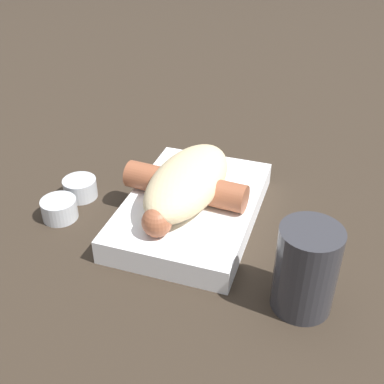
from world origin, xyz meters
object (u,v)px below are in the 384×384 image
object	(u,v)px
sausage	(185,186)
condiment_cup_far	(60,210)
drink_glass	(306,269)
food_tray	(192,209)
bread_roll	(187,182)
condiment_cup_near	(81,188)

from	to	relation	value
sausage	condiment_cup_far	xyz separation A→B (m)	(-0.05, 0.15, -0.04)
condiment_cup_far	drink_glass	size ratio (longest dim) A/B	0.47
food_tray	bread_roll	distance (m)	0.04
food_tray	bread_roll	xyz separation A→B (m)	(-0.00, 0.01, 0.04)
food_tray	drink_glass	world-z (taller)	drink_glass
condiment_cup_near	drink_glass	distance (m)	0.33
bread_roll	sausage	size ratio (longest dim) A/B	0.94
bread_roll	drink_glass	world-z (taller)	drink_glass
condiment_cup_far	bread_roll	bearing A→B (deg)	-72.81
food_tray	condiment_cup_near	size ratio (longest dim) A/B	5.14
bread_roll	food_tray	bearing A→B (deg)	-60.62
food_tray	condiment_cup_near	xyz separation A→B (m)	(0.00, 0.16, -0.00)
bread_roll	condiment_cup_far	distance (m)	0.17
bread_roll	condiment_cup_near	distance (m)	0.16
sausage	condiment_cup_far	distance (m)	0.16
condiment_cup_far	food_tray	bearing A→B (deg)	-72.36
bread_roll	condiment_cup_near	world-z (taller)	bread_roll
food_tray	condiment_cup_far	bearing A→B (deg)	107.64
food_tray	condiment_cup_far	distance (m)	0.17
food_tray	condiment_cup_far	size ratio (longest dim) A/B	5.14
food_tray	drink_glass	distance (m)	0.18
sausage	drink_glass	size ratio (longest dim) A/B	1.98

